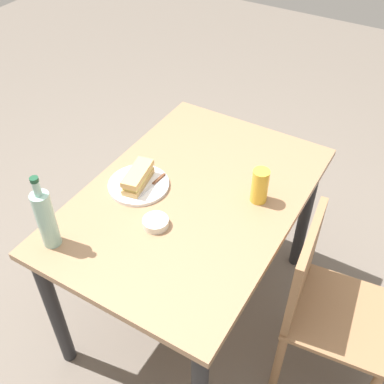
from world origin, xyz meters
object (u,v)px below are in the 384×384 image
chair_far (322,301)px  knife_near (153,184)px  beer_glass (260,186)px  plate_near (139,185)px  dining_table (192,216)px  baguette_sandwich_near (138,177)px  olive_bowl (156,222)px  water_bottle (46,218)px

chair_far → knife_near: bearing=-87.8°
beer_glass → plate_near: bearing=-69.0°
dining_table → beer_glass: size_ratio=8.03×
plate_near → knife_near: 0.06m
plate_near → baguette_sandwich_near: bearing=90.0°
baguette_sandwich_near → olive_bowl: baguette_sandwich_near is taller
chair_far → beer_glass: beer_glass is taller
olive_bowl → dining_table: bearing=170.9°
water_bottle → beer_glass: 0.81m
dining_table → knife_near: size_ratio=6.64×
dining_table → baguette_sandwich_near: 0.28m
dining_table → baguette_sandwich_near: baguette_sandwich_near is taller
chair_far → olive_bowl: size_ratio=8.53×
knife_near → beer_glass: bearing=110.8°
dining_table → plate_near: 0.26m
plate_near → water_bottle: bearing=-12.3°
knife_near → water_bottle: size_ratio=0.58×
olive_bowl → knife_near: bearing=-143.2°
chair_far → olive_bowl: (0.20, -0.64, 0.29)m
dining_table → baguette_sandwich_near: (0.06, -0.22, 0.16)m
chair_far → baguette_sandwich_near: (0.05, -0.83, 0.33)m
plate_near → beer_glass: size_ratio=1.70×
baguette_sandwich_near → plate_near: bearing=-90.0°
baguette_sandwich_near → olive_bowl: size_ratio=1.93×
dining_table → water_bottle: (0.48, -0.31, 0.24)m
water_bottle → baguette_sandwich_near: bearing=167.7°
chair_far → water_bottle: bearing=-63.0°
water_bottle → olive_bowl: water_bottle is taller
olive_bowl → plate_near: bearing=-128.9°
knife_near → dining_table: bearing=103.6°
plate_near → baguette_sandwich_near: (0.00, 0.00, 0.04)m
plate_near → beer_glass: 0.50m
knife_near → beer_glass: beer_glass is taller
dining_table → plate_near: plate_near is taller
chair_far → knife_near: (0.03, -0.77, 0.30)m
baguette_sandwich_near → dining_table: bearing=105.8°
water_bottle → olive_bowl: size_ratio=3.11×
plate_near → knife_near: knife_near is taller
beer_glass → olive_bowl: bearing=-40.1°
knife_near → beer_glass: 0.44m
water_bottle → olive_bowl: 0.40m
dining_table → chair_far: size_ratio=1.41×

